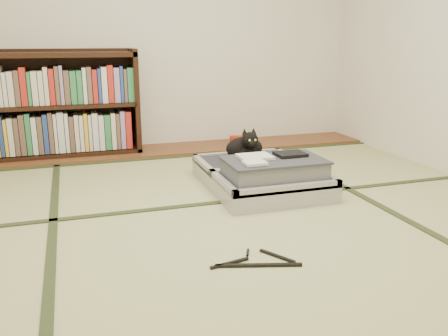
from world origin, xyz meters
name	(u,v)px	position (x,y,z in m)	size (l,w,h in m)	color
floor	(234,225)	(0.00, 0.00, 0.00)	(4.50, 4.50, 0.00)	tan
wood_strip	(166,150)	(0.00, 2.00, 0.01)	(4.00, 0.50, 0.02)	brown
red_item	(238,139)	(0.74, 2.03, 0.06)	(0.15, 0.09, 0.07)	#AA270D
tatami_borders	(210,198)	(0.00, 0.49, 0.00)	(4.00, 4.50, 0.01)	#2D381E
bookcase	(52,108)	(-1.01, 2.07, 0.45)	(1.52, 0.35, 0.98)	black
suitcase	(262,175)	(0.41, 0.59, 0.10)	(0.75, 1.00, 0.29)	#A7A7AB
cat	(246,148)	(0.40, 0.88, 0.24)	(0.33, 0.34, 0.27)	black
cable_coil	(266,156)	(0.58, 0.91, 0.15)	(0.10, 0.10, 0.02)	white
hanger	(256,262)	(-0.06, -0.49, 0.01)	(0.43, 0.25, 0.01)	black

